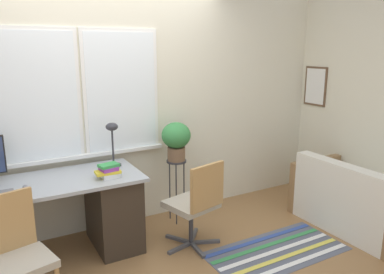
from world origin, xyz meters
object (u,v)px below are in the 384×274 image
Objects in this scene: mouse at (25,187)px; desk_chair_wooden at (19,253)px; plant_stand at (177,171)px; desk_lamp at (112,136)px; office_chair_swivel at (196,203)px; couch_loveseat at (356,203)px; book_stack at (109,171)px; potted_plant at (176,138)px.

mouse is 0.60m from desk_chair_wooden.
desk_lamp is at bearing 179.70° from plant_stand.
desk_lamp is 0.50× the size of office_chair_swivel.
plant_stand is at bearing 9.43° from mouse.
office_chair_swivel is 0.67× the size of couch_loveseat.
mouse is 0.92m from desk_lamp.
mouse is at bearing -27.17° from office_chair_swivel.
desk_lamp is 0.42m from book_stack.
book_stack is (0.69, -0.06, 0.05)m from mouse.
desk_chair_wooden is (-0.81, -0.44, -0.35)m from book_stack.
desk_chair_wooden is at bearing 84.39° from couch_loveseat.
desk_chair_wooden is 1.56m from office_chair_swivel.
office_chair_swivel reaches higher than couch_loveseat.
mouse reaches higher than couch_loveseat.
book_stack is 0.26× the size of office_chair_swivel.
mouse is at bearing 61.90° from desk_chair_wooden.
mouse is 0.17× the size of desk_lamp.
desk_chair_wooden reaches higher than book_stack.
desk_chair_wooden is (-0.96, -0.76, -0.60)m from desk_lamp.
book_stack is 0.25× the size of desk_chair_wooden.
potted_plant is at bearing 0.00° from plant_stand.
book_stack is at bearing 72.66° from couch_loveseat.
potted_plant is at bearing 56.12° from couch_loveseat.
mouse is at bearing 175.17° from book_stack.
plant_stand is (0.70, -0.00, -0.47)m from desk_lamp.
potted_plant reaches higher than mouse.
plant_stand is at bearing 20.42° from book_stack.
desk_chair_wooden reaches higher than mouse.
book_stack is 0.53× the size of potted_plant.
desk_chair_wooden reaches higher than office_chair_swivel.
office_chair_swivel is at bearing -8.64° from desk_chair_wooden.
plant_stand is at bearing 180.00° from potted_plant.
couch_loveseat is 3.10× the size of potted_plant.
office_chair_swivel reaches higher than plant_stand.
plant_stand is 0.36m from potted_plant.
book_stack reaches higher than office_chair_swivel.
mouse is 1.56m from potted_plant.
mouse is 1.56m from plant_stand.
book_stack is 2.62m from couch_loveseat.
desk_chair_wooden reaches higher than plant_stand.
desk_chair_wooden is 3.28m from couch_loveseat.
mouse is 1.50m from office_chair_swivel.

